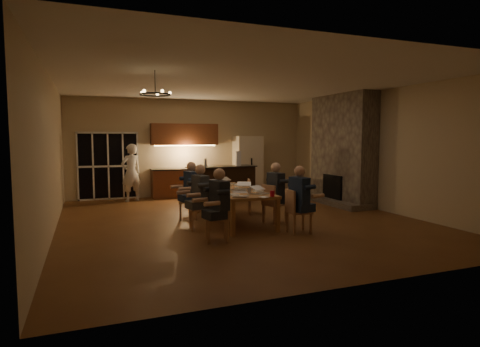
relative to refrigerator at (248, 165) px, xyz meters
name	(u,v)px	position (x,y,z in m)	size (l,w,h in m)	color
floor	(239,220)	(-1.90, -4.15, -1.00)	(9.00, 9.00, 0.00)	brown
back_wall	(192,148)	(-1.90, 0.37, 0.60)	(8.00, 0.04, 3.20)	tan
left_wall	(49,155)	(-5.92, -4.15, 0.60)	(0.04, 9.00, 3.20)	tan
right_wall	(379,150)	(2.12, -4.15, 0.60)	(0.04, 9.00, 3.20)	tan
ceiling	(239,82)	(-1.90, -4.15, 2.22)	(8.00, 9.00, 0.04)	white
french_doors	(108,166)	(-4.60, 0.32, 0.05)	(1.86, 0.08, 2.10)	black
fireplace	(342,149)	(1.80, -2.95, 0.60)	(0.58, 2.50, 3.20)	#776E5D
kitchenette	(185,160)	(-2.20, 0.05, 0.20)	(2.24, 0.68, 2.40)	brown
refrigerator	(248,165)	(0.00, 0.00, 0.00)	(0.90, 0.68, 2.00)	beige
dining_table	(233,205)	(-2.10, -4.25, -0.62)	(1.10, 2.79, 0.75)	#AB7644
bar_island	(222,184)	(-1.39, -1.32, -0.46)	(2.11, 0.68, 1.08)	black
chair_left_near	(217,218)	(-2.99, -5.81, -0.55)	(0.44, 0.44, 0.89)	#AE7A57
chair_left_mid	(200,208)	(-3.03, -4.73, -0.55)	(0.44, 0.44, 0.89)	#AE7A57
chair_left_far	(188,201)	(-3.01, -3.60, -0.55)	(0.44, 0.44, 0.89)	#AE7A57
chair_right_near	(299,211)	(-1.22, -5.77, -0.55)	(0.44, 0.44, 0.89)	#AE7A57
chair_right_mid	(275,204)	(-1.27, -4.75, -0.55)	(0.44, 0.44, 0.89)	#AE7A57
chair_right_far	(257,197)	(-1.21, -3.59, -0.55)	(0.44, 0.44, 0.89)	#AE7A57
person_left_near	(219,205)	(-2.96, -5.88, -0.31)	(0.60, 0.60, 1.38)	#21252B
person_right_near	(299,200)	(-1.26, -5.84, -0.31)	(0.60, 0.60, 1.38)	#1B2A45
person_left_mid	(200,197)	(-3.01, -4.71, -0.31)	(0.60, 0.60, 1.38)	#3C4147
person_right_mid	(276,193)	(-1.23, -4.72, -0.31)	(0.60, 0.60, 1.38)	#21252B
person_left_far	(192,191)	(-2.94, -3.68, -0.31)	(0.60, 0.60, 1.38)	#1B2A45
standing_person	(131,173)	(-3.97, -0.30, -0.12)	(0.64, 0.42, 1.76)	white
chandelier	(155,95)	(-3.99, -5.18, 1.75)	(0.59, 0.59, 0.03)	black
laptop_a	(240,191)	(-2.35, -5.37, -0.14)	(0.32, 0.28, 0.23)	silver
laptop_b	(261,189)	(-1.79, -5.17, -0.14)	(0.32, 0.28, 0.23)	silver
laptop_c	(225,185)	(-2.30, -4.23, -0.14)	(0.32, 0.28, 0.23)	silver
laptop_d	(244,185)	(-1.87, -4.37, -0.14)	(0.32, 0.28, 0.23)	silver
laptop_e	(212,180)	(-2.27, -3.19, -0.14)	(0.32, 0.28, 0.23)	silver
laptop_f	(227,180)	(-1.87, -3.13, -0.14)	(0.32, 0.28, 0.23)	silver
mug_front	(236,190)	(-2.17, -4.65, -0.20)	(0.08, 0.08, 0.10)	white
mug_mid	(227,185)	(-2.04, -3.69, -0.20)	(0.08, 0.08, 0.10)	white
mug_back	(209,184)	(-2.43, -3.45, -0.20)	(0.08, 0.08, 0.10)	white
redcup_near	(272,194)	(-1.74, -5.60, -0.19)	(0.09, 0.09, 0.12)	red
redcup_mid	(210,186)	(-2.51, -3.81, -0.19)	(0.10, 0.10, 0.12)	red
redcup_far	(221,181)	(-1.91, -2.84, -0.19)	(0.09, 0.09, 0.12)	red
can_silver	(249,191)	(-2.00, -4.99, -0.19)	(0.07, 0.07, 0.12)	#B2B2B7
can_cola	(209,181)	(-2.25, -2.80, -0.19)	(0.07, 0.07, 0.12)	#3F0F0C
can_right	(243,184)	(-1.71, -3.89, -0.19)	(0.06, 0.06, 0.12)	#B2B2B7
plate_near	(258,191)	(-1.70, -4.80, -0.24)	(0.25, 0.25, 0.02)	white
plate_left	(234,194)	(-2.38, -5.09, -0.24)	(0.24, 0.24, 0.02)	white
plate_far	(239,185)	(-1.67, -3.49, -0.24)	(0.27, 0.27, 0.02)	white
notepad	(264,197)	(-1.95, -5.63, -0.24)	(0.14, 0.19, 0.01)	white
bar_bottle	(206,163)	(-1.90, -1.32, 0.20)	(0.08, 0.08, 0.24)	#99999E
bar_blender	(238,158)	(-0.86, -1.31, 0.31)	(0.14, 0.14, 0.45)	silver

